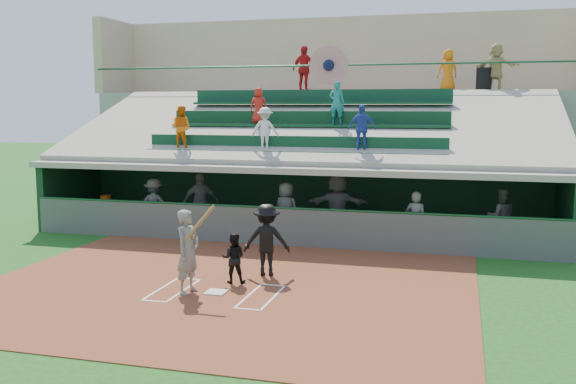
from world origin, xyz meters
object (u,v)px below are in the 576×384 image
(water_cooler, at_px, (106,200))
(trash_bin, at_px, (484,79))
(catcher, at_px, (233,258))
(home_plate, at_px, (216,292))
(batter_at_plate, at_px, (188,251))
(white_table, at_px, (105,216))

(water_cooler, bearing_deg, trash_bin, 26.33)
(catcher, xyz_separation_m, water_cooler, (-6.62, 5.59, 0.29))
(home_plate, relative_size, batter_at_plate, 0.22)
(home_plate, height_order, water_cooler, water_cooler)
(batter_at_plate, bearing_deg, white_table, 132.26)
(home_plate, relative_size, trash_bin, 0.50)
(catcher, bearing_deg, water_cooler, -53.77)
(catcher, distance_m, trash_bin, 13.70)
(home_plate, bearing_deg, white_table, 135.51)
(home_plate, bearing_deg, trash_bin, 65.38)
(home_plate, xyz_separation_m, trash_bin, (5.75, 12.54, 4.99))
(catcher, height_order, water_cooler, catcher)
(batter_at_plate, bearing_deg, trash_bin, 63.51)
(batter_at_plate, relative_size, trash_bin, 2.29)
(batter_at_plate, xyz_separation_m, water_cooler, (-5.95, 6.61, -0.06))
(trash_bin, bearing_deg, batter_at_plate, -116.49)
(white_table, height_order, water_cooler, water_cooler)
(catcher, xyz_separation_m, trash_bin, (5.66, 11.66, 4.43))
(batter_at_plate, distance_m, catcher, 1.26)
(home_plate, distance_m, catcher, 1.04)
(batter_at_plate, height_order, catcher, batter_at_plate)
(home_plate, height_order, white_table, white_table)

